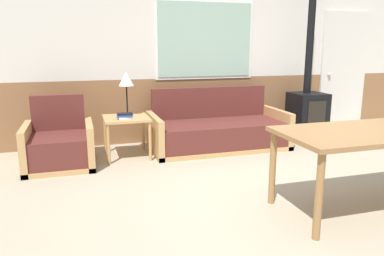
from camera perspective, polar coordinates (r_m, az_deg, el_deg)
name	(u,v)px	position (r m, az deg, el deg)	size (l,w,h in m)	color
ground_plane	(301,199)	(3.83, 16.35, -10.39)	(16.00, 16.00, 0.00)	#B2A58C
wall_back	(211,52)	(5.90, 2.90, 11.55)	(7.20, 0.09, 2.70)	#8E603D
couch	(218,131)	(5.40, 3.95, -0.51)	(1.94, 0.89, 0.84)	tan
armchair	(59,146)	(4.86, -19.57, -2.65)	(0.81, 0.79, 0.84)	tan
side_table	(126,123)	(4.98, -9.97, 0.74)	(0.58, 0.58, 0.54)	tan
table_lamp	(126,80)	(5.00, -9.99, 7.14)	(0.20, 0.20, 0.59)	black
book_stack	(125,116)	(4.86, -10.17, 1.82)	(0.22, 0.16, 0.07)	white
dining_table	(383,137)	(3.73, 27.12, -1.19)	(1.89, 0.83, 0.74)	#9E7042
wood_stove	(308,103)	(6.20, 17.20, 3.59)	(0.51, 0.51, 2.50)	black
entry_door	(343,72)	(7.07, 22.04, 7.96)	(0.89, 0.09, 2.01)	silver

